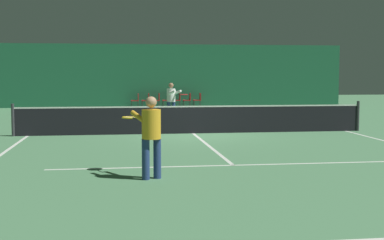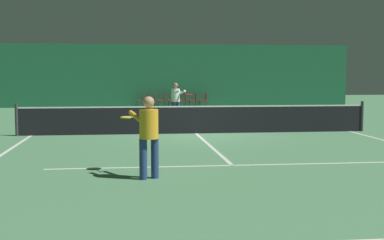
{
  "view_description": "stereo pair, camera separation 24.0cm",
  "coord_description": "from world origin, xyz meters",
  "px_view_note": "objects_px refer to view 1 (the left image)",
  "views": [
    {
      "loc": [
        -2.55,
        -18.0,
        2.07
      ],
      "look_at": [
        -0.76,
        -5.19,
        0.93
      ],
      "focal_mm": 50.0,
      "sensor_mm": 36.0,
      "label": 1
    },
    {
      "loc": [
        -2.31,
        -18.04,
        2.07
      ],
      "look_at": [
        -0.76,
        -5.19,
        0.93
      ],
      "focal_mm": 50.0,
      "sensor_mm": 36.0,
      "label": 2
    }
  ],
  "objects_px": {
    "courtside_chair_1": "(147,99)",
    "player_far": "(172,98)",
    "courtside_chair_5": "(188,99)",
    "player_near": "(150,131)",
    "courtside_chair_3": "(167,99)",
    "courtside_chair_2": "(157,99)",
    "tennis_net": "(193,119)",
    "courtside_chair_0": "(136,99)",
    "courtside_chair_6": "(198,99)",
    "courtside_chair_4": "(178,99)"
  },
  "relations": [
    {
      "from": "courtside_chair_5",
      "to": "courtside_chair_3",
      "type": "bearing_deg",
      "value": -90.0
    },
    {
      "from": "player_near",
      "to": "player_far",
      "type": "bearing_deg",
      "value": -31.63
    },
    {
      "from": "player_far",
      "to": "courtside_chair_5",
      "type": "height_order",
      "value": "player_far"
    },
    {
      "from": "courtside_chair_1",
      "to": "courtside_chair_5",
      "type": "height_order",
      "value": "same"
    },
    {
      "from": "player_near",
      "to": "courtside_chair_5",
      "type": "distance_m",
      "value": 22.07
    },
    {
      "from": "courtside_chair_3",
      "to": "courtside_chair_6",
      "type": "distance_m",
      "value": 1.88
    },
    {
      "from": "tennis_net",
      "to": "courtside_chair_0",
      "type": "distance_m",
      "value": 14.19
    },
    {
      "from": "player_near",
      "to": "courtside_chair_6",
      "type": "bearing_deg",
      "value": -35.06
    },
    {
      "from": "courtside_chair_1",
      "to": "courtside_chair_2",
      "type": "distance_m",
      "value": 0.63
    },
    {
      "from": "player_near",
      "to": "courtside_chair_0",
      "type": "xyz_separation_m",
      "value": [
        0.48,
        21.77,
        -0.46
      ]
    },
    {
      "from": "courtside_chair_0",
      "to": "courtside_chair_2",
      "type": "relative_size",
      "value": 1.0
    },
    {
      "from": "courtside_chair_0",
      "to": "courtside_chair_6",
      "type": "height_order",
      "value": "same"
    },
    {
      "from": "tennis_net",
      "to": "courtside_chair_4",
      "type": "height_order",
      "value": "tennis_net"
    },
    {
      "from": "courtside_chair_1",
      "to": "player_far",
      "type": "bearing_deg",
      "value": 4.07
    },
    {
      "from": "courtside_chair_2",
      "to": "courtside_chair_1",
      "type": "bearing_deg",
      "value": -90.0
    },
    {
      "from": "courtside_chair_6",
      "to": "courtside_chair_2",
      "type": "bearing_deg",
      "value": -90.0
    },
    {
      "from": "courtside_chair_0",
      "to": "courtside_chair_1",
      "type": "xyz_separation_m",
      "value": [
        0.63,
        0.0,
        0.0
      ]
    },
    {
      "from": "courtside_chair_1",
      "to": "courtside_chair_3",
      "type": "xyz_separation_m",
      "value": [
        1.25,
        0.0,
        0.0
      ]
    },
    {
      "from": "courtside_chair_2",
      "to": "courtside_chair_4",
      "type": "bearing_deg",
      "value": 90.0
    },
    {
      "from": "courtside_chair_3",
      "to": "courtside_chair_0",
      "type": "bearing_deg",
      "value": -90.0
    },
    {
      "from": "player_near",
      "to": "courtside_chair_1",
      "type": "xyz_separation_m",
      "value": [
        1.11,
        21.77,
        -0.46
      ]
    },
    {
      "from": "courtside_chair_1",
      "to": "courtside_chair_6",
      "type": "xyz_separation_m",
      "value": [
        3.14,
        0.0,
        0.0
      ]
    },
    {
      "from": "player_far",
      "to": "courtside_chair_4",
      "type": "distance_m",
      "value": 8.89
    },
    {
      "from": "tennis_net",
      "to": "courtside_chair_3",
      "type": "relative_size",
      "value": 14.29
    },
    {
      "from": "tennis_net",
      "to": "courtside_chair_5",
      "type": "bearing_deg",
      "value": 83.19
    },
    {
      "from": "courtside_chair_5",
      "to": "tennis_net",
      "type": "bearing_deg",
      "value": -6.81
    },
    {
      "from": "tennis_net",
      "to": "courtside_chair_2",
      "type": "xyz_separation_m",
      "value": [
        -0.2,
        14.12,
        -0.03
      ]
    },
    {
      "from": "courtside_chair_1",
      "to": "courtside_chair_5",
      "type": "distance_m",
      "value": 2.51
    },
    {
      "from": "courtside_chair_0",
      "to": "player_near",
      "type": "bearing_deg",
      "value": -1.26
    },
    {
      "from": "courtside_chair_3",
      "to": "courtside_chair_6",
      "type": "height_order",
      "value": "same"
    },
    {
      "from": "tennis_net",
      "to": "courtside_chair_2",
      "type": "relative_size",
      "value": 14.29
    },
    {
      "from": "courtside_chair_2",
      "to": "courtside_chair_5",
      "type": "distance_m",
      "value": 1.88
    },
    {
      "from": "courtside_chair_6",
      "to": "courtside_chair_5",
      "type": "bearing_deg",
      "value": -90.0
    },
    {
      "from": "courtside_chair_0",
      "to": "tennis_net",
      "type": "bearing_deg",
      "value": 5.87
    },
    {
      "from": "courtside_chair_0",
      "to": "courtside_chair_4",
      "type": "relative_size",
      "value": 1.0
    },
    {
      "from": "tennis_net",
      "to": "courtside_chair_6",
      "type": "xyz_separation_m",
      "value": [
        2.31,
        14.12,
        -0.03
      ]
    },
    {
      "from": "courtside_chair_5",
      "to": "courtside_chair_4",
      "type": "bearing_deg",
      "value": -90.0
    },
    {
      "from": "player_far",
      "to": "courtside_chair_6",
      "type": "height_order",
      "value": "player_far"
    },
    {
      "from": "courtside_chair_1",
      "to": "courtside_chair_3",
      "type": "bearing_deg",
      "value": 90.0
    },
    {
      "from": "tennis_net",
      "to": "courtside_chair_5",
      "type": "distance_m",
      "value": 14.22
    },
    {
      "from": "courtside_chair_0",
      "to": "courtside_chair_1",
      "type": "relative_size",
      "value": 1.0
    },
    {
      "from": "tennis_net",
      "to": "courtside_chair_4",
      "type": "distance_m",
      "value": 14.16
    },
    {
      "from": "courtside_chair_2",
      "to": "courtside_chair_5",
      "type": "relative_size",
      "value": 1.0
    },
    {
      "from": "courtside_chair_3",
      "to": "courtside_chair_4",
      "type": "xyz_separation_m",
      "value": [
        0.63,
        0.0,
        0.0
      ]
    },
    {
      "from": "player_far",
      "to": "courtside_chair_3",
      "type": "bearing_deg",
      "value": 147.7
    },
    {
      "from": "tennis_net",
      "to": "courtside_chair_4",
      "type": "bearing_deg",
      "value": 85.71
    },
    {
      "from": "player_far",
      "to": "courtside_chair_2",
      "type": "xyz_separation_m",
      "value": [
        0.0,
        8.79,
        -0.47
      ]
    },
    {
      "from": "courtside_chair_5",
      "to": "courtside_chair_2",
      "type": "bearing_deg",
      "value": -90.0
    },
    {
      "from": "player_near",
      "to": "courtside_chair_5",
      "type": "height_order",
      "value": "player_near"
    },
    {
      "from": "tennis_net",
      "to": "courtside_chair_0",
      "type": "height_order",
      "value": "tennis_net"
    }
  ]
}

